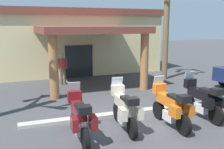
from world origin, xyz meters
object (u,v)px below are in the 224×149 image
at_px(motel_building, 69,40).
at_px(motorcycle_black, 203,100).
at_px(motorcycle_orange, 171,107).
at_px(motorcycle_maroon, 80,118).
at_px(palm_tree_near_portico, 167,9).
at_px(pedestrian, 63,67).
at_px(motorcycle_cream, 125,109).

bearing_deg(motel_building, motorcycle_black, -78.98).
bearing_deg(motorcycle_orange, motorcycle_maroon, 89.24).
height_order(motorcycle_maroon, palm_tree_near_portico, palm_tree_near_portico).
distance_m(motel_building, pedestrian, 5.02).
relative_size(motel_building, palm_tree_near_portico, 2.12).
distance_m(pedestrian, palm_tree_near_portico, 7.20).
height_order(motel_building, pedestrian, motel_building).
bearing_deg(palm_tree_near_portico, motorcycle_maroon, -135.66).
height_order(motel_building, motorcycle_orange, motel_building).
bearing_deg(motorcycle_maroon, motorcycle_orange, -88.84).
distance_m(motorcycle_cream, motorcycle_black, 3.14).
relative_size(motorcycle_orange, motorcycle_black, 1.00).
height_order(motorcycle_orange, motorcycle_black, same).
bearing_deg(motel_building, motorcycle_cream, -93.87).
bearing_deg(motorcycle_black, motel_building, 12.60).
bearing_deg(motorcycle_cream, motel_building, 2.01).
bearing_deg(motorcycle_black, motorcycle_maroon, 93.74).
xyz_separation_m(motorcycle_orange, palm_tree_near_portico, (3.95, 6.95, 3.65)).
bearing_deg(pedestrian, motorcycle_maroon, 7.54).
distance_m(motorcycle_black, palm_tree_near_portico, 7.91).
xyz_separation_m(motel_building, pedestrian, (-1.27, -4.70, -1.24)).
bearing_deg(pedestrian, motorcycle_orange, 30.77).
bearing_deg(pedestrian, motorcycle_black, 41.99).
distance_m(motorcycle_maroon, motorcycle_cream, 1.60).
xyz_separation_m(motorcycle_black, palm_tree_near_portico, (2.39, 6.61, 3.65)).
relative_size(motorcycle_maroon, motorcycle_orange, 1.00).
height_order(motel_building, palm_tree_near_portico, palm_tree_near_portico).
height_order(motorcycle_cream, motorcycle_black, same).
xyz_separation_m(motorcycle_orange, motorcycle_black, (1.57, 0.35, 0.00)).
distance_m(motorcycle_maroon, motorcycle_black, 4.72).
distance_m(motorcycle_orange, motorcycle_black, 1.61).
distance_m(motel_building, motorcycle_cream, 12.04).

